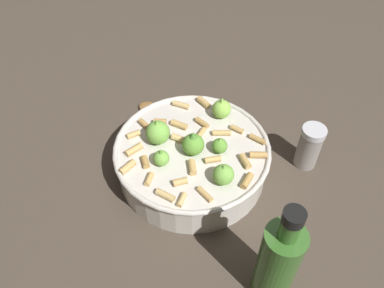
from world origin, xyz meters
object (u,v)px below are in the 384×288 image
object	(u,v)px
olive_oil_bottle	(278,262)
cooking_pan	(192,157)
pepper_shaker	(309,147)
wooden_spoon	(173,119)

from	to	relation	value
olive_oil_bottle	cooking_pan	bearing A→B (deg)	-74.02
pepper_shaker	wooden_spoon	world-z (taller)	pepper_shaker
cooking_pan	wooden_spoon	size ratio (longest dim) A/B	1.70
cooking_pan	wooden_spoon	distance (m)	0.14
olive_oil_bottle	wooden_spoon	size ratio (longest dim) A/B	1.24
olive_oil_bottle	wooden_spoon	xyz separation A→B (m)	(0.08, -0.38, -0.08)
wooden_spoon	pepper_shaker	bearing A→B (deg)	144.54
pepper_shaker	wooden_spoon	xyz separation A→B (m)	(0.23, -0.16, -0.04)
cooking_pan	wooden_spoon	bearing A→B (deg)	-84.99
pepper_shaker	wooden_spoon	size ratio (longest dim) A/B	0.56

